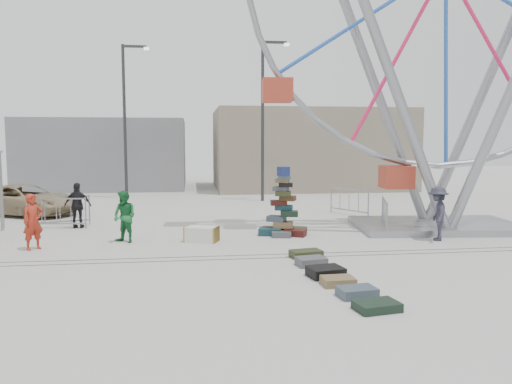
{
  "coord_description": "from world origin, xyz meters",
  "views": [
    {
      "loc": [
        -0.6,
        -11.95,
        3.03
      ],
      "look_at": [
        1.29,
        2.45,
        1.55
      ],
      "focal_mm": 35.0,
      "sensor_mm": 36.0,
      "label": 1
    }
  ],
  "objects": [
    {
      "name": "track_line_far",
      "position": [
        0.0,
        1.0,
        0.0
      ],
      "size": [
        40.0,
        0.04,
        0.01
      ],
      "primitive_type": "cube",
      "color": "#47443F",
      "rests_on": "ground"
    },
    {
      "name": "building_left",
      "position": [
        -6.0,
        22.0,
        2.2
      ],
      "size": [
        10.0,
        8.0,
        4.4
      ],
      "primitive_type": "cube",
      "color": "gray",
      "rests_on": "ground"
    },
    {
      "name": "barricade_dummy_b",
      "position": [
        -5.23,
        6.31,
        0.55
      ],
      "size": [
        1.93,
        0.73,
        1.1
      ],
      "primitive_type": null,
      "rotation": [
        0.0,
        0.0,
        0.32
      ],
      "color": "gray",
      "rests_on": "ground"
    },
    {
      "name": "barricade_wheel_back",
      "position": [
        5.88,
        7.84,
        0.55
      ],
      "size": [
        1.12,
        1.76,
        1.1
      ],
      "primitive_type": null,
      "rotation": [
        0.0,
        0.0,
        -1.03
      ],
      "color": "gray",
      "rests_on": "ground"
    },
    {
      "name": "lamp_post_left",
      "position": [
        -3.91,
        15.0,
        4.48
      ],
      "size": [
        1.41,
        0.25,
        8.0
      ],
      "color": "#2D2D30",
      "rests_on": "ground"
    },
    {
      "name": "pedestrian_black",
      "position": [
        -4.53,
        5.95,
        0.8
      ],
      "size": [
        0.97,
        0.49,
        1.59
      ],
      "primitive_type": "imported",
      "rotation": [
        0.0,
        0.0,
        3.03
      ],
      "color": "black",
      "rests_on": "ground"
    },
    {
      "name": "steamer_trunk",
      "position": [
        -0.3,
        3.0,
        0.23
      ],
      "size": [
        1.11,
        0.87,
        0.45
      ],
      "primitive_type": "cube",
      "rotation": [
        0.0,
        0.0,
        -0.37
      ],
      "color": "silver",
      "rests_on": "ground"
    },
    {
      "name": "track_line_near",
      "position": [
        0.0,
        0.6,
        0.0
      ],
      "size": [
        40.0,
        0.04,
        0.01
      ],
      "primitive_type": "cube",
      "color": "#47443F",
      "rests_on": "ground"
    },
    {
      "name": "pedestrian_red",
      "position": [
        -4.99,
        2.5,
        0.79
      ],
      "size": [
        0.68,
        0.66,
        1.58
      ],
      "primitive_type": "imported",
      "rotation": [
        0.0,
        0.0,
        0.72
      ],
      "color": "#A22717",
      "rests_on": "ground"
    },
    {
      "name": "pedestrian_green",
      "position": [
        -2.58,
        3.17,
        0.78
      ],
      "size": [
        0.96,
        0.93,
        1.56
      ],
      "primitive_type": "imported",
      "rotation": [
        0.0,
        0.0,
        -0.63
      ],
      "color": "#1A6A31",
      "rests_on": "ground"
    },
    {
      "name": "row_case_3",
      "position": [
        2.45,
        -2.0,
        0.09
      ],
      "size": [
        0.69,
        0.53,
        0.18
      ],
      "primitive_type": "cube",
      "rotation": [
        0.0,
        0.0,
        0.03
      ],
      "color": "olive",
      "rests_on": "ground"
    },
    {
      "name": "ferris_wheel",
      "position": [
        7.83,
        4.19,
        7.64
      ],
      "size": [
        13.33,
        3.8,
        15.52
      ],
      "rotation": [
        0.0,
        0.0,
        -0.1
      ],
      "color": "gray",
      "rests_on": "ground"
    },
    {
      "name": "row_case_1",
      "position": [
        2.29,
        -0.3,
        0.11
      ],
      "size": [
        0.77,
        0.61,
        0.21
      ],
      "primitive_type": "cube",
      "rotation": [
        0.0,
        0.0,
        0.16
      ],
      "color": "#4F5156",
      "rests_on": "ground"
    },
    {
      "name": "barricade_wheel_front",
      "position": [
        5.77,
        3.76,
        0.55
      ],
      "size": [
        0.7,
        1.94,
        1.1
      ],
      "primitive_type": null,
      "rotation": [
        0.0,
        0.0,
        1.26
      ],
      "color": "gray",
      "rests_on": "ground"
    },
    {
      "name": "row_case_4",
      "position": [
        2.59,
        -2.81,
        0.1
      ],
      "size": [
        0.79,
        0.58,
        0.19
      ],
      "primitive_type": "cube",
      "rotation": [
        0.0,
        0.0,
        0.13
      ],
      "color": "#3F4F5B",
      "rests_on": "ground"
    },
    {
      "name": "row_case_2",
      "position": [
        2.37,
        -1.33,
        0.11
      ],
      "size": [
        0.86,
        0.73,
        0.23
      ],
      "primitive_type": "cube",
      "rotation": [
        0.0,
        0.0,
        0.19
      ],
      "color": "black",
      "rests_on": "ground"
    },
    {
      "name": "ground",
      "position": [
        0.0,
        0.0,
        0.0
      ],
      "size": [
        90.0,
        90.0,
        0.0
      ],
      "primitive_type": "plane",
      "color": "#9E9E99",
      "rests_on": "ground"
    },
    {
      "name": "building_right",
      "position": [
        7.0,
        20.0,
        2.5
      ],
      "size": [
        12.0,
        8.0,
        5.0
      ],
      "primitive_type": "cube",
      "color": "gray",
      "rests_on": "ground"
    },
    {
      "name": "suitcase_tower",
      "position": [
        2.35,
        3.8,
        0.62
      ],
      "size": [
        1.71,
        1.42,
        2.22
      ],
      "rotation": [
        0.0,
        0.0,
        -0.32
      ],
      "color": "#163C44",
      "rests_on": "ground"
    },
    {
      "name": "row_case_0",
      "position": [
        2.36,
        0.57,
        0.1
      ],
      "size": [
        0.88,
        0.63,
        0.19
      ],
      "primitive_type": "cube",
      "rotation": [
        0.0,
        0.0,
        0.19
      ],
      "color": "#30361B",
      "rests_on": "ground"
    },
    {
      "name": "barricade_dummy_c",
      "position": [
        -5.24,
        5.89,
        0.55
      ],
      "size": [
        2.0,
        0.25,
        1.1
      ],
      "primitive_type": null,
      "rotation": [
        0.0,
        0.0,
        -0.07
      ],
      "color": "gray",
      "rests_on": "ground"
    },
    {
      "name": "parked_suv",
      "position": [
        -7.41,
        9.38,
        0.63
      ],
      "size": [
        4.99,
        3.78,
        1.26
      ],
      "primitive_type": "imported",
      "rotation": [
        0.0,
        0.0,
        1.14
      ],
      "color": "#9A8663",
      "rests_on": "ground"
    },
    {
      "name": "row_case_5",
      "position": [
        2.68,
        -3.62,
        0.08
      ],
      "size": [
        0.86,
        0.65,
        0.16
      ],
      "primitive_type": "cube",
      "rotation": [
        0.0,
        0.0,
        0.17
      ],
      "color": "black",
      "rests_on": "ground"
    },
    {
      "name": "pedestrian_grey",
      "position": [
        6.85,
        2.25,
        0.83
      ],
      "size": [
        0.96,
        1.22,
        1.66
      ],
      "primitive_type": "imported",
      "rotation": [
        0.0,
        0.0,
        -1.94
      ],
      "color": "#282936",
      "rests_on": "ground"
    },
    {
      "name": "lamp_post_right",
      "position": [
        3.09,
        13.0,
        4.48
      ],
      "size": [
        1.41,
        0.25,
        8.0
      ],
      "color": "#2D2D30",
      "rests_on": "ground"
    }
  ]
}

